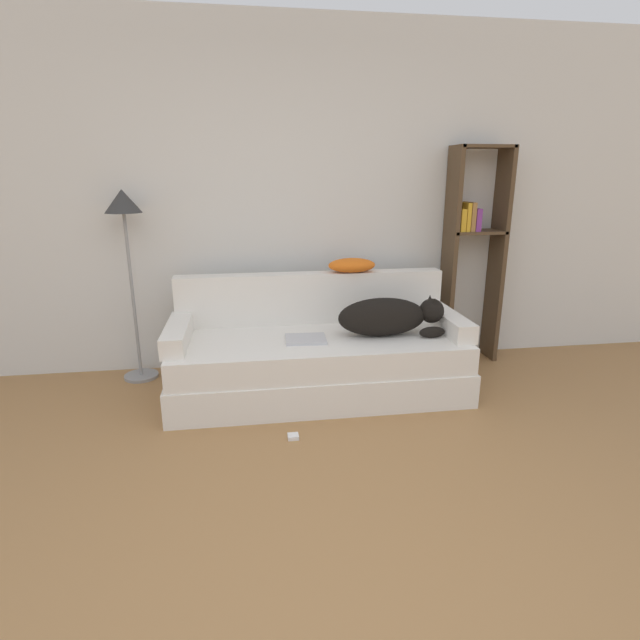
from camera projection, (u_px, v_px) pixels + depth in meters
name	position (u px, v px, depth m)	size (l,w,h in m)	color
ground_plane	(348.00, 611.00, 1.85)	(20.00, 20.00, 0.00)	#9E7042
wall_back	(284.00, 201.00, 3.97)	(7.92, 0.06, 2.70)	silver
couch	(318.00, 365.00, 3.65)	(2.10, 0.89, 0.43)	silver
couch_backrest	(311.00, 298.00, 3.89)	(2.06, 0.15, 0.39)	silver
couch_arm_left	(178.00, 334.00, 3.42)	(0.15, 0.70, 0.13)	silver
couch_arm_right	(448.00, 322.00, 3.70)	(0.15, 0.70, 0.13)	silver
dog	(389.00, 316.00, 3.57)	(0.78, 0.25, 0.28)	black
laptop	(306.00, 339.00, 3.50)	(0.29, 0.25, 0.02)	#B7B7BC
throw_pillow	(352.00, 265.00, 3.84)	(0.37, 0.21, 0.11)	orange
bookshelf	(473.00, 244.00, 4.12)	(0.46, 0.26, 1.77)	#4C3823
floor_lamp	(125.00, 229.00, 3.64)	(0.26, 0.26, 1.45)	gray
power_adapter	(293.00, 437.00, 3.05)	(0.07, 0.07, 0.02)	white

